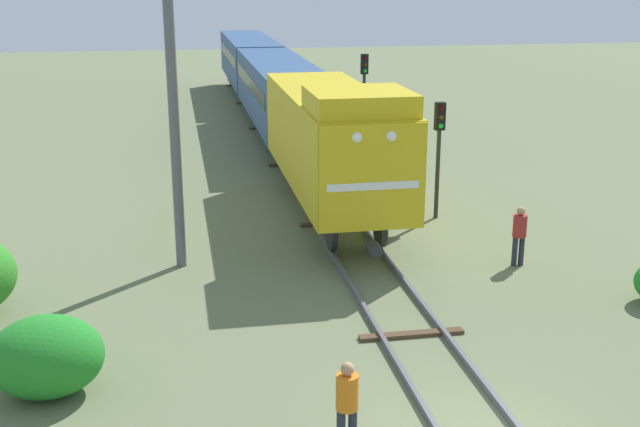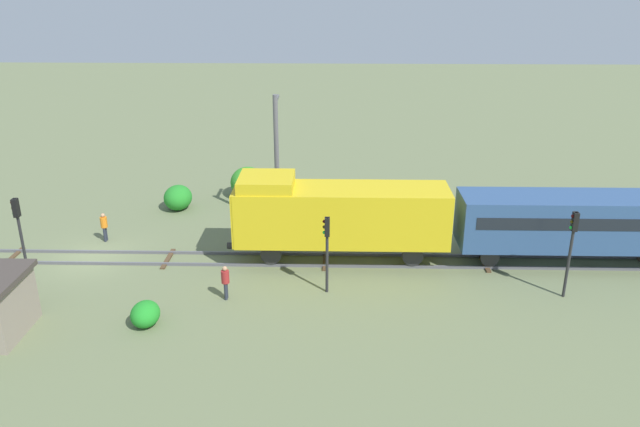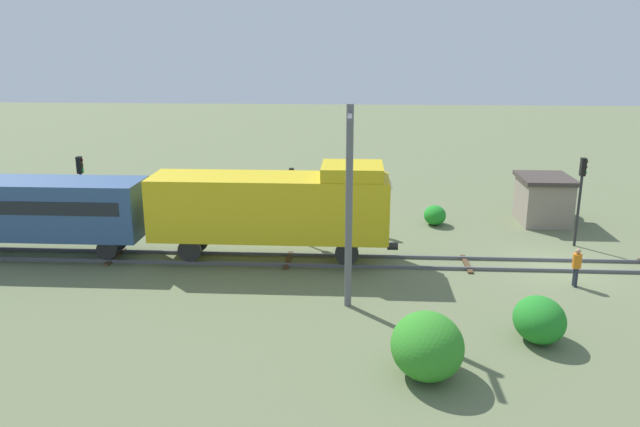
# 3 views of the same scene
# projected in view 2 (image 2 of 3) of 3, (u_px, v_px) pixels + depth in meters

# --- Properties ---
(ground_plane) EXTENTS (152.70, 152.70, 0.00)m
(ground_plane) POSITION_uv_depth(u_px,v_px,m) (90.00, 259.00, 33.72)
(ground_plane) COLOR #66704C
(railway_track) EXTENTS (2.40, 101.80, 0.16)m
(railway_track) POSITION_uv_depth(u_px,v_px,m) (90.00, 257.00, 33.69)
(railway_track) COLOR #595960
(railway_track) RESTS_ON ground
(locomotive) EXTENTS (2.90, 11.60, 4.60)m
(locomotive) POSITION_uv_depth(u_px,v_px,m) (338.00, 213.00, 32.40)
(locomotive) COLOR gold
(locomotive) RESTS_ON railway_track
(passenger_car_leading) EXTENTS (2.84, 14.00, 3.66)m
(passenger_car_leading) POSITION_uv_depth(u_px,v_px,m) (595.00, 220.00, 32.19)
(passenger_car_leading) COLOR #2D4C7A
(passenger_car_leading) RESTS_ON railway_track
(traffic_signal_near) EXTENTS (0.32, 0.34, 4.60)m
(traffic_signal_near) POSITION_uv_depth(u_px,v_px,m) (19.00, 227.00, 29.62)
(traffic_signal_near) COLOR #262628
(traffic_signal_near) RESTS_ON ground
(traffic_signal_mid) EXTENTS (0.32, 0.34, 3.86)m
(traffic_signal_mid) POSITION_uv_depth(u_px,v_px,m) (327.00, 241.00, 29.28)
(traffic_signal_mid) COLOR #262628
(traffic_signal_mid) RESTS_ON ground
(traffic_signal_far) EXTENTS (0.32, 0.34, 4.31)m
(traffic_signal_far) POSITION_uv_depth(u_px,v_px,m) (572.00, 239.00, 28.73)
(traffic_signal_far) COLOR #262628
(traffic_signal_far) RESTS_ON ground
(worker_near_track) EXTENTS (0.38, 0.38, 1.70)m
(worker_near_track) POSITION_uv_depth(u_px,v_px,m) (104.00, 225.00, 35.59)
(worker_near_track) COLOR #262B38
(worker_near_track) RESTS_ON ground
(worker_by_signal) EXTENTS (0.38, 0.38, 1.70)m
(worker_by_signal) POSITION_uv_depth(u_px,v_px,m) (225.00, 280.00, 29.26)
(worker_by_signal) COLOR #262B38
(worker_by_signal) RESTS_ON ground
(catenary_mast) EXTENTS (1.94, 0.28, 7.99)m
(catenary_mast) POSITION_uv_depth(u_px,v_px,m) (277.00, 158.00, 36.66)
(catenary_mast) COLOR #595960
(catenary_mast) RESTS_ON ground
(bush_mid) EXTENTS (1.54, 1.26, 1.12)m
(bush_mid) POSITION_uv_depth(u_px,v_px,m) (145.00, 314.00, 27.20)
(bush_mid) COLOR #208A26
(bush_mid) RESTS_ON ground
(bush_far) EXTENTS (2.19, 1.79, 1.59)m
(bush_far) POSITION_uv_depth(u_px,v_px,m) (178.00, 198.00, 40.46)
(bush_far) COLOR #238226
(bush_far) RESTS_ON ground
(bush_back) EXTENTS (2.80, 2.29, 2.04)m
(bush_back) POSITION_uv_depth(u_px,v_px,m) (247.00, 182.00, 42.72)
(bush_back) COLOR #318926
(bush_back) RESTS_ON ground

